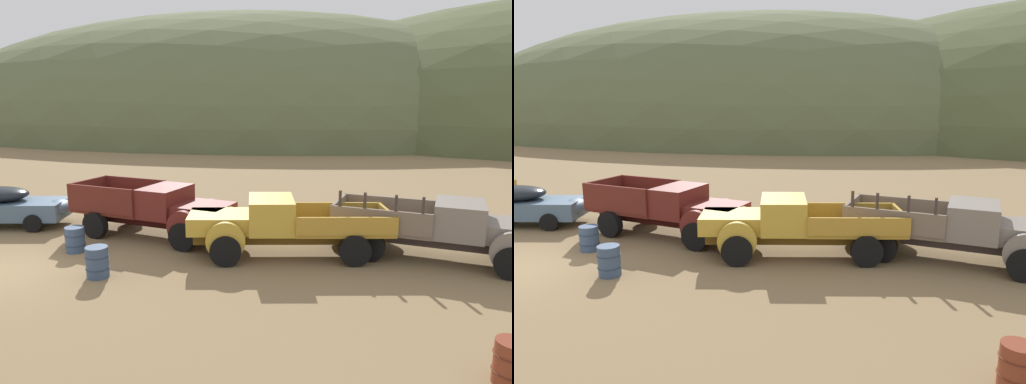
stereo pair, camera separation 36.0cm
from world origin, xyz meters
The scene contains 9 objects.
hill_center centered at (-11.17, 59.75, 0.00)m, with size 99.75×64.44×33.91m, color #56603D.
car_chalk_blue centered at (-3.36, 4.33, 0.82)m, with size 5.17×2.93×1.57m.
truck_oxblood centered at (3.18, 4.38, 1.01)m, with size 6.26×3.07×1.91m.
truck_faded_yellow centered at (7.53, 3.45, 1.01)m, with size 6.66×3.54×1.89m.
truck_primer_gray centered at (13.02, 4.28, 1.00)m, with size 6.64×3.10×2.16m.
oil_drum_foreground centered at (13.00, -2.29, 0.41)m, with size 0.64×0.64×0.83m.
oil_drum_by_truck centered at (1.07, 2.18, 0.42)m, with size 0.66×0.66×0.84m.
oil_drum_spare centered at (3.03, 0.41, 0.45)m, with size 0.67×0.67×0.89m.
bush_near_barrel centered at (11.68, 10.03, 0.17)m, with size 0.76×0.68×0.70m.
Camera 2 is at (10.74, -10.47, 5.02)m, focal length 32.46 mm.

